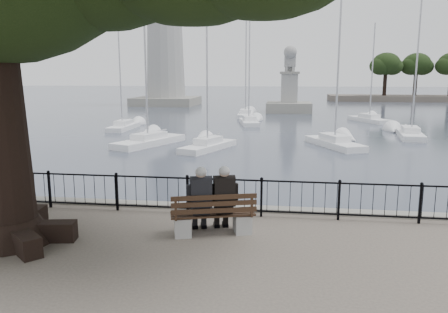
% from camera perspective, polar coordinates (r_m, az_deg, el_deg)
% --- Properties ---
extents(harbor, '(260.00, 260.00, 1.20)m').
position_cam_1_polar(harbor, '(12.50, 0.32, -9.09)').
color(harbor, gray).
rests_on(harbor, ground).
extents(railing, '(22.06, 0.06, 1.00)m').
position_cam_1_polar(railing, '(11.71, 0.00, -5.01)').
color(railing, black).
rests_on(railing, ground).
extents(bench, '(2.06, 1.13, 1.04)m').
position_cam_1_polar(bench, '(10.36, -1.44, -8.24)').
color(bench, gray).
rests_on(bench, ground).
extents(person_left, '(0.63, 0.90, 1.65)m').
position_cam_1_polar(person_left, '(10.32, -3.08, -6.02)').
color(person_left, black).
rests_on(person_left, ground).
extents(person_right, '(0.63, 0.90, 1.65)m').
position_cam_1_polar(person_right, '(10.38, -0.09, -5.90)').
color(person_right, black).
rests_on(person_right, ground).
extents(lighthouse, '(9.94, 9.94, 30.42)m').
position_cam_1_polar(lighthouse, '(73.79, -7.75, 16.66)').
color(lighthouse, gray).
rests_on(lighthouse, ground).
extents(lion_monument, '(5.84, 5.84, 8.65)m').
position_cam_1_polar(lion_monument, '(58.67, 8.50, 7.85)').
color(lion_monument, gray).
rests_on(lion_monument, ground).
extents(sailboat_a, '(3.88, 6.32, 11.03)m').
position_cam_1_polar(sailboat_a, '(30.63, -9.71, 2.07)').
color(sailboat_a, white).
rests_on(sailboat_a, ground).
extents(sailboat_b, '(3.18, 5.31, 10.31)m').
position_cam_1_polar(sailboat_b, '(28.28, -2.07, 1.54)').
color(sailboat_b, white).
rests_on(sailboat_b, ground).
extents(sailboat_c, '(3.76, 5.83, 11.81)m').
position_cam_1_polar(sailboat_c, '(30.39, 14.20, 1.89)').
color(sailboat_c, white).
rests_on(sailboat_c, ground).
extents(sailboat_d, '(2.40, 5.98, 11.12)m').
position_cam_1_polar(sailboat_d, '(36.96, 23.14, 2.81)').
color(sailboat_d, white).
rests_on(sailboat_d, ground).
extents(sailboat_e, '(1.61, 5.33, 12.72)m').
position_cam_1_polar(sailboat_e, '(40.24, -13.00, 4.01)').
color(sailboat_e, white).
rests_on(sailboat_e, ground).
extents(sailboat_f, '(2.54, 5.63, 11.69)m').
position_cam_1_polar(sailboat_f, '(43.43, 3.28, 4.67)').
color(sailboat_f, white).
rests_on(sailboat_f, ground).
extents(sailboat_g, '(3.77, 5.84, 10.18)m').
position_cam_1_polar(sailboat_g, '(48.17, 18.39, 4.67)').
color(sailboat_g, white).
rests_on(sailboat_g, ground).
extents(sailboat_h, '(2.02, 6.21, 13.40)m').
position_cam_1_polar(sailboat_h, '(51.74, 2.85, 5.63)').
color(sailboat_h, white).
rests_on(sailboat_h, ground).
extents(far_shore, '(30.00, 8.60, 9.18)m').
position_cam_1_polar(far_shore, '(91.34, 23.54, 9.14)').
color(far_shore, '#524B45').
rests_on(far_shore, ground).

